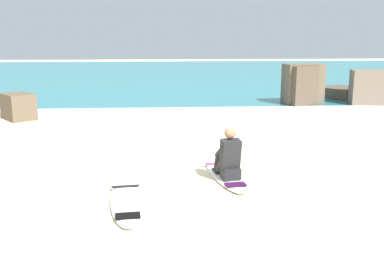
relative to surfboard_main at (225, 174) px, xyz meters
The scene contains 8 objects.
ground_plane 1.10m from the surfboard_main, behind, with size 80.00×80.00×0.00m, color beige.
sea 20.80m from the surfboard_main, 93.04° to the left, with size 80.00×28.00×0.10m, color teal.
breaking_foam 7.16m from the surfboard_main, 98.86° to the left, with size 80.00×0.90×0.11m, color white.
surfboard_main is the anchor object (origin of this frame).
surfer_seated 0.48m from the surfboard_main, 84.39° to the right, with size 0.47×0.75×0.95m.
surfboard_spare_near 2.18m from the surfboard_main, 144.27° to the right, with size 0.75×2.19×0.08m.
rock_outcrop_distant 9.83m from the surfboard_main, 57.25° to the left, with size 4.36×3.47×1.57m.
shoreline_rock 8.43m from the surfboard_main, 132.91° to the left, with size 0.79×1.07×0.82m, color brown.
Camera 1 is at (-0.05, -7.99, 2.65)m, focal length 41.53 mm.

